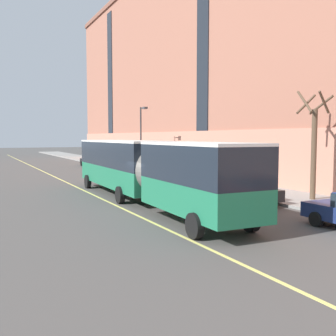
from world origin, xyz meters
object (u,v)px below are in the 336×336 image
at_px(city_bus, 144,167).
at_px(parked_car_black_4, 91,160).
at_px(parked_car_white_7, 130,168).
at_px(street_lamp, 142,132).
at_px(parked_car_green_5, 108,164).
at_px(parked_car_darkgray_3, 182,178).
at_px(parked_car_black_0, 247,190).
at_px(street_tree_mid_block, 314,144).

height_order(city_bus, parked_car_black_4, city_bus).
bearing_deg(parked_car_white_7, street_lamp, 36.61).
distance_m(city_bus, parked_car_green_5, 23.06).
distance_m(parked_car_green_5, parked_car_white_7, 7.06).
bearing_deg(parked_car_darkgray_3, city_bus, -137.28).
height_order(parked_car_black_0, parked_car_green_5, same).
bearing_deg(street_lamp, parked_car_white_7, -143.39).
height_order(parked_car_black_4, parked_car_white_7, same).
height_order(city_bus, street_lamp, street_lamp).
height_order(parked_car_darkgray_3, street_tree_mid_block, street_tree_mid_block).
relative_size(parked_car_darkgray_3, street_lamp, 0.66).
xyz_separation_m(parked_car_green_5, street_lamp, (1.78, -5.64, 3.50)).
relative_size(city_bus, parked_car_white_7, 4.28).
xyz_separation_m(city_bus, street_tree_mid_block, (9.09, -3.98, 1.33)).
bearing_deg(parked_car_white_7, city_bus, -108.33).
bearing_deg(street_tree_mid_block, city_bus, 156.34).
bearing_deg(parked_car_green_5, parked_car_darkgray_3, -90.30).
distance_m(parked_car_darkgray_3, street_lamp, 12.69).
distance_m(parked_car_darkgray_3, parked_car_green_5, 17.70).
distance_m(parked_car_white_7, street_lamp, 4.23).
relative_size(city_bus, parked_car_black_0, 4.50).
xyz_separation_m(parked_car_black_0, street_lamp, (1.78, 19.57, 3.50)).
bearing_deg(parked_car_black_4, parked_car_green_5, -89.50).
relative_size(parked_car_white_7, street_tree_mid_block, 0.72).
bearing_deg(city_bus, parked_car_black_0, -28.08).
relative_size(city_bus, street_lamp, 2.93).
bearing_deg(parked_car_black_0, parked_car_black_4, 90.10).
bearing_deg(city_bus, parked_car_green_5, 76.90).
xyz_separation_m(parked_car_darkgray_3, parked_car_green_5, (0.09, 17.70, -0.00)).
relative_size(parked_car_black_4, street_tree_mid_block, 0.68).
distance_m(city_bus, street_lamp, 18.32).
xyz_separation_m(parked_car_black_0, parked_car_black_4, (-0.06, 32.21, -0.00)).
bearing_deg(parked_car_green_5, parked_car_black_0, -90.01).
relative_size(parked_car_white_7, street_lamp, 0.68).
xyz_separation_m(parked_car_darkgray_3, street_lamp, (1.87, 12.05, 3.50)).
height_order(parked_car_darkgray_3, parked_car_green_5, same).
bearing_deg(city_bus, street_tree_mid_block, -23.66).
height_order(parked_car_black_4, parked_car_green_5, same).
xyz_separation_m(parked_car_black_4, parked_car_white_7, (-0.07, -14.06, 0.00)).
relative_size(city_bus, parked_car_green_5, 4.46).
xyz_separation_m(parked_car_green_5, parked_car_white_7, (-0.13, -7.06, 0.00)).
bearing_deg(street_lamp, street_tree_mid_block, -84.25).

